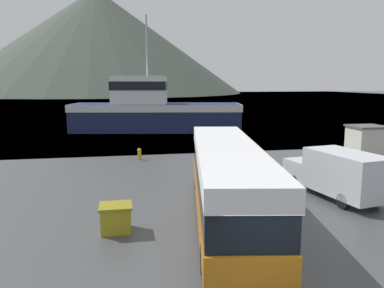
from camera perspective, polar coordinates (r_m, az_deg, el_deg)
water_surface at (r=149.01m, az=-9.40°, el=7.16°), size 240.00×240.00×0.00m
hill_backdrop at (r=203.92m, az=-14.24°, el=14.88°), size 146.83×146.83×51.82m
tour_bus at (r=15.35m, az=5.31°, el=-5.19°), size 4.54×12.68×3.15m
delivery_van at (r=19.72m, az=21.26°, el=-4.11°), size 2.96×5.97×2.36m
fishing_boat at (r=43.86m, az=-5.92°, el=5.15°), size 20.01×8.94×13.09m
storage_bin at (r=14.80m, az=-11.52°, el=-10.97°), size 1.23×1.09×1.06m
dock_kiosk at (r=30.54m, az=24.99°, el=0.27°), size 2.45×2.24×2.48m
small_boat at (r=52.47m, az=1.72°, el=3.84°), size 5.89×6.27×1.03m
mooring_bollard at (r=27.74m, az=-8.01°, el=-1.43°), size 0.30×0.30×0.85m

